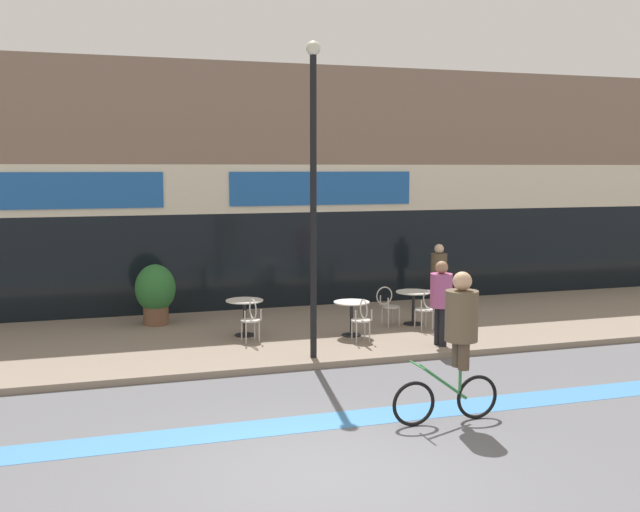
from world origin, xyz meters
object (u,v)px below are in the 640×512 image
object	(u,v)px
bistro_table_1	(352,311)
cafe_chair_2_near	(426,307)
bistro_table_2	(413,301)
cafe_chair_0_near	(251,317)
cyclist_0	(459,332)
bistro_table_0	(245,310)
planter_pot	(155,292)
lamp_post	(313,180)
pedestrian_near_end	(439,270)
cafe_chair_1_near	(362,317)
cafe_chair_2_side	(388,303)
pedestrian_far_end	(441,295)

from	to	relation	value
bistro_table_1	cafe_chair_2_near	xyz separation A→B (m)	(1.73, 0.03, -0.01)
bistro_table_2	cafe_chair_0_near	size ratio (longest dim) A/B	0.88
cyclist_0	bistro_table_1	bearing A→B (deg)	-93.46
bistro_table_0	planter_pot	size ratio (longest dim) A/B	0.57
cafe_chair_2_near	lamp_post	size ratio (longest dim) A/B	0.16
bistro_table_2	cafe_chair_0_near	world-z (taller)	cafe_chair_0_near
cafe_chair_0_near	planter_pot	distance (m)	2.90
bistro_table_0	cyclist_0	bearing A→B (deg)	-72.15
bistro_table_1	pedestrian_near_end	xyz separation A→B (m)	(3.22, 2.41, 0.43)
cafe_chair_1_near	cafe_chair_2_side	bearing A→B (deg)	-40.19
lamp_post	bistro_table_2	bearing A→B (deg)	35.58
bistro_table_0	lamp_post	xyz separation A→B (m)	(0.85, -2.18, 2.74)
bistro_table_2	pedestrian_far_end	world-z (taller)	pedestrian_far_end
cafe_chair_0_near	cyclist_0	xyz separation A→B (m)	(1.88, -5.23, 0.67)
bistro_table_1	cafe_chair_1_near	distance (m)	0.63
lamp_post	pedestrian_far_end	xyz separation A→B (m)	(2.69, 0.15, -2.29)
bistro_table_0	pedestrian_near_end	size ratio (longest dim) A/B	0.49
bistro_table_1	cafe_chair_0_near	bearing A→B (deg)	178.57
bistro_table_0	cafe_chair_2_side	size ratio (longest dim) A/B	0.87
cafe_chair_2_near	planter_pot	bearing A→B (deg)	60.44
lamp_post	cafe_chair_1_near	bearing A→B (deg)	34.09
cafe_chair_2_near	cyclist_0	size ratio (longest dim) A/B	0.41
cafe_chair_0_near	cyclist_0	size ratio (longest dim) A/B	0.41
bistro_table_1	pedestrian_far_end	xyz separation A→B (m)	(1.39, -1.35, 0.48)
cafe_chair_2_near	bistro_table_2	bearing A→B (deg)	-5.71
cafe_chair_1_near	pedestrian_near_end	xyz separation A→B (m)	(3.22, 3.03, 0.44)
cafe_chair_1_near	pedestrian_far_end	size ratio (longest dim) A/B	0.53
lamp_post	pedestrian_far_end	distance (m)	3.54
bistro_table_1	cafe_chair_2_side	xyz separation A→B (m)	(1.10, 0.65, -0.01)
cafe_chair_2_side	cyclist_0	size ratio (longest dim) A/B	0.41
lamp_post	pedestrian_near_end	distance (m)	6.42
bistro_table_2	planter_pot	bearing A→B (deg)	162.58
cafe_chair_2_side	pedestrian_near_end	size ratio (longest dim) A/B	0.56
pedestrian_far_end	bistro_table_0	bearing A→B (deg)	-38.15
cafe_chair_1_near	cafe_chair_2_side	xyz separation A→B (m)	(1.10, 1.27, 0.00)
planter_pot	cyclist_0	xyz separation A→B (m)	(3.57, -7.57, 0.45)
pedestrian_near_end	bistro_table_0	bearing A→B (deg)	-170.27
planter_pot	lamp_post	xyz separation A→B (m)	(2.53, -3.90, 2.55)
cafe_chair_0_near	cafe_chair_2_near	world-z (taller)	same
cafe_chair_2_near	pedestrian_near_end	size ratio (longest dim) A/B	0.56
cafe_chair_0_near	cafe_chair_1_near	xyz separation A→B (m)	(2.13, -0.68, 0.00)
cafe_chair_0_near	pedestrian_far_end	distance (m)	3.83
bistro_table_0	planter_pot	bearing A→B (deg)	134.34
cafe_chair_2_side	cafe_chair_0_near	bearing A→B (deg)	-177.10
cafe_chair_0_near	cafe_chair_2_side	xyz separation A→B (m)	(3.23, 0.59, 0.00)
bistro_table_0	cafe_chair_1_near	bearing A→B (deg)	-31.31
planter_pot	cafe_chair_0_near	bearing A→B (deg)	-54.23
bistro_table_0	cyclist_0	xyz separation A→B (m)	(1.89, -5.85, 0.64)
cafe_chair_1_near	pedestrian_far_end	world-z (taller)	pedestrian_far_end
cafe_chair_0_near	cafe_chair_2_near	distance (m)	3.87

